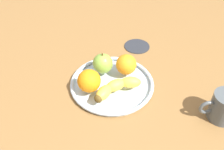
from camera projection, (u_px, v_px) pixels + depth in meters
ground_plane at (112, 90)px, 85.35cm from camera, size 148.20×148.20×4.00cm
fruit_bowl at (112, 84)px, 83.40cm from camera, size 28.02×28.02×1.80cm
banana at (116, 87)px, 78.20cm from camera, size 16.17×9.88×3.75cm
apple at (103, 63)px, 84.46cm from camera, size 6.94×6.94×7.74cm
orange_back_left at (126, 64)px, 84.01cm from camera, size 7.04×7.04×7.04cm
orange_center at (89, 81)px, 77.70cm from camera, size 7.43×7.43×7.43cm
ambient_mug at (224, 107)px, 71.07cm from camera, size 11.62×7.94×9.02cm
ambient_coaster at (137, 46)px, 100.67cm from camera, size 10.22×10.22×0.60cm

